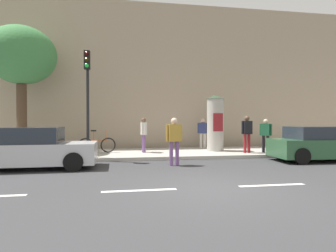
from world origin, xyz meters
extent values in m
plane|color=#38383A|center=(0.00, 0.00, 0.00)|extent=(80.00, 80.00, 0.00)
cube|color=#B2ADA3|center=(0.00, 7.00, 0.07)|extent=(36.00, 4.00, 0.15)
cube|color=silver|center=(-1.71, 0.00, 0.00)|extent=(1.80, 0.16, 0.01)
cube|color=silver|center=(1.71, 0.00, 0.00)|extent=(1.80, 0.16, 0.01)
cube|color=tan|center=(0.00, 12.00, 4.26)|extent=(36.00, 5.00, 8.53)
cylinder|color=black|center=(-3.52, 5.35, 1.97)|extent=(0.12, 0.12, 3.63)
cube|color=black|center=(-3.52, 5.17, 4.16)|extent=(0.24, 0.24, 0.75)
sphere|color=#390605|center=(-3.52, 5.04, 4.39)|extent=(0.16, 0.16, 0.16)
sphere|color=#3C2906|center=(-3.52, 5.04, 4.15)|extent=(0.16, 0.16, 0.16)
sphere|color=green|center=(-3.52, 5.04, 3.91)|extent=(0.16, 0.16, 0.16)
cylinder|color=#B2ADA3|center=(2.59, 7.05, 1.47)|extent=(0.84, 0.84, 2.65)
cone|color=#334C33|center=(2.59, 7.05, 2.90)|extent=(0.92, 0.92, 0.20)
cube|color=maroon|center=(2.59, 6.62, 1.61)|extent=(0.50, 0.02, 0.90)
cylinder|color=#4C3826|center=(-6.83, 7.63, 1.79)|extent=(0.45, 0.45, 3.29)
ellipsoid|color=#3D7F42|center=(-6.83, 7.63, 4.80)|extent=(3.21, 3.21, 2.73)
cylinder|color=#724C84|center=(-0.07, 3.63, 0.45)|extent=(0.14, 0.14, 0.90)
cylinder|color=#724C84|center=(-0.31, 3.57, 0.45)|extent=(0.14, 0.14, 0.90)
cube|color=#B78C33|center=(-0.19, 3.60, 1.22)|extent=(0.54, 0.36, 0.64)
cylinder|color=#B78C33|center=(0.09, 3.68, 1.22)|extent=(0.09, 0.09, 0.61)
cylinder|color=#B78C33|center=(-0.47, 3.52, 1.22)|extent=(0.09, 0.09, 0.61)
sphere|color=beige|center=(-0.19, 3.60, 1.67)|extent=(0.24, 0.24, 0.24)
cube|color=navy|center=(-0.24, 3.77, 1.19)|extent=(0.31, 0.23, 0.36)
cylinder|color=black|center=(4.65, 5.94, 0.56)|extent=(0.14, 0.14, 0.82)
cylinder|color=black|center=(4.79, 5.79, 0.56)|extent=(0.14, 0.14, 0.82)
cube|color=#1E5938|center=(4.72, 5.87, 1.25)|extent=(0.46, 0.46, 0.58)
cylinder|color=#1E5938|center=(4.55, 6.05, 1.25)|extent=(0.09, 0.09, 0.55)
cylinder|color=#1E5938|center=(4.89, 5.69, 1.25)|extent=(0.09, 0.09, 0.55)
sphere|color=beige|center=(4.72, 5.87, 1.65)|extent=(0.22, 0.22, 0.22)
cylinder|color=maroon|center=(3.90, 5.95, 0.60)|extent=(0.14, 0.14, 0.89)
cylinder|color=maroon|center=(3.67, 5.88, 0.60)|extent=(0.14, 0.14, 0.89)
cube|color=black|center=(3.79, 5.92, 1.36)|extent=(0.51, 0.36, 0.63)
cylinder|color=black|center=(4.05, 5.99, 1.36)|extent=(0.09, 0.09, 0.60)
cylinder|color=black|center=(3.52, 5.84, 1.36)|extent=(0.09, 0.09, 0.60)
sphere|color=brown|center=(3.79, 5.92, 1.80)|extent=(0.24, 0.24, 0.24)
cylinder|color=silver|center=(2.42, 8.34, 0.57)|extent=(0.14, 0.14, 0.83)
cylinder|color=silver|center=(2.24, 8.44, 0.57)|extent=(0.14, 0.14, 0.83)
cube|color=navy|center=(2.33, 8.39, 1.28)|extent=(0.48, 0.41, 0.59)
cylinder|color=navy|center=(2.55, 8.27, 1.28)|extent=(0.09, 0.09, 0.56)
cylinder|color=navy|center=(2.10, 8.51, 1.28)|extent=(0.09, 0.09, 0.56)
sphere|color=beige|center=(2.33, 8.39, 1.69)|extent=(0.23, 0.23, 0.23)
cylinder|color=#724C84|center=(-1.09, 7.01, 0.57)|extent=(0.14, 0.14, 0.85)
cylinder|color=#724C84|center=(-1.07, 6.79, 0.57)|extent=(0.14, 0.14, 0.85)
cube|color=silver|center=(-1.08, 6.90, 1.30)|extent=(0.28, 0.47, 0.60)
cylinder|color=silver|center=(-1.11, 7.17, 1.30)|extent=(0.09, 0.09, 0.57)
cylinder|color=silver|center=(-1.05, 6.63, 1.30)|extent=(0.09, 0.09, 0.57)
sphere|color=brown|center=(-1.08, 6.90, 1.71)|extent=(0.23, 0.23, 0.23)
torus|color=black|center=(-3.81, 6.88, 0.51)|extent=(0.72, 0.19, 0.72)
torus|color=black|center=(-2.78, 7.07, 0.51)|extent=(0.72, 0.19, 0.72)
cylinder|color=#D85919|center=(-3.29, 6.98, 0.76)|extent=(0.94, 0.21, 0.04)
cylinder|color=#D85919|center=(-3.45, 6.95, 0.96)|extent=(0.04, 0.04, 0.45)
cylinder|color=#D85919|center=(-2.88, 7.06, 0.96)|extent=(0.04, 0.04, 0.50)
cube|color=black|center=(-3.45, 6.95, 1.21)|extent=(0.25, 0.14, 0.06)
cube|color=silver|center=(-5.29, 3.69, 0.54)|extent=(4.52, 1.84, 0.72)
cube|color=#262D38|center=(-5.51, 3.69, 1.17)|extent=(2.54, 1.62, 0.55)
cylinder|color=black|center=(-3.70, 2.90, 0.32)|extent=(0.64, 0.23, 0.64)
cylinder|color=black|center=(-3.74, 4.55, 0.32)|extent=(0.64, 0.23, 0.64)
cube|color=#2D5938|center=(6.19, 3.79, 0.55)|extent=(4.31, 1.91, 0.74)
cube|color=#262D38|center=(5.98, 3.80, 1.18)|extent=(2.44, 1.66, 0.51)
cylinder|color=black|center=(4.67, 3.04, 0.32)|extent=(0.65, 0.25, 0.64)
cylinder|color=black|center=(4.74, 4.67, 0.32)|extent=(0.65, 0.25, 0.64)
camera|label=1|loc=(-2.13, -6.73, 1.66)|focal=30.10mm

